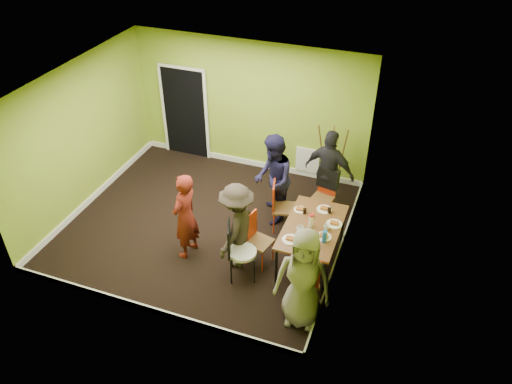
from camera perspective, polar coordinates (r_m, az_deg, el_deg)
ground at (r=9.42m, az=-5.51°, el=-3.70°), size 5.00×5.00×0.00m
room_walls at (r=8.87m, az=-5.89°, el=1.46°), size 5.04×4.54×2.82m
dining_table at (r=8.24m, az=6.48°, el=-4.18°), size 0.90×1.50×0.75m
chair_left_far at (r=8.98m, az=2.72°, el=-1.35°), size 0.49×0.49×0.98m
chair_left_near at (r=8.30m, az=-0.06°, el=-5.07°), size 0.47×0.47×0.94m
chair_back_end at (r=9.34m, az=8.09°, el=0.98°), size 0.48×0.54×0.97m
chair_front_end at (r=7.58m, az=5.72°, el=-9.72°), size 0.50×0.51×1.00m
chair_bentwood at (r=7.99m, az=-2.10°, el=-6.46°), size 0.54×0.53×1.06m
easel at (r=9.98m, az=8.57°, el=3.74°), size 0.60×0.56×1.50m
plate_near_left at (r=8.51m, az=5.06°, el=-2.04°), size 0.21×0.21×0.01m
plate_near_right at (r=7.90m, az=3.94°, el=-5.45°), size 0.27×0.27×0.01m
plate_far_back at (r=8.57m, az=7.81°, el=-1.98°), size 0.26×0.26×0.01m
plate_far_front at (r=7.85m, az=5.13°, el=-5.87°), size 0.25×0.25×0.01m
plate_wall_back at (r=8.28m, az=8.91°, el=-3.63°), size 0.26×0.26×0.01m
plate_wall_front at (r=8.01m, az=7.72°, el=-5.10°), size 0.25×0.25×0.01m
thermos at (r=8.12m, az=6.30°, el=-3.35°), size 0.07×0.07×0.21m
blue_bottle at (r=7.86m, az=7.84°, el=-5.05°), size 0.07×0.07×0.21m
orange_bottle at (r=8.37m, az=6.52°, el=-2.65°), size 0.04×0.04×0.07m
glass_mid at (r=8.42m, az=5.58°, el=-2.18°), size 0.06×0.06×0.10m
glass_back at (r=8.49m, az=8.38°, el=-2.10°), size 0.07×0.07×0.10m
glass_front at (r=7.81m, az=6.85°, el=-5.85°), size 0.06×0.06×0.10m
cup_a at (r=8.05m, az=5.07°, el=-4.24°), size 0.12×0.12×0.09m
cup_b at (r=8.14m, az=8.06°, el=-4.01°), size 0.10×0.10×0.09m
person_standing at (r=8.35m, az=-8.10°, el=-2.77°), size 0.46×0.63×1.60m
person_left_far at (r=9.03m, az=1.97°, el=1.42°), size 0.94×1.04×1.74m
person_left_near at (r=8.10m, az=-2.18°, el=-3.94°), size 0.65×1.05×1.57m
person_back_end at (r=9.39m, az=8.36°, el=2.30°), size 1.06×0.62×1.69m
person_front_end at (r=7.17m, az=5.44°, el=-9.84°), size 0.86×0.59×1.68m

